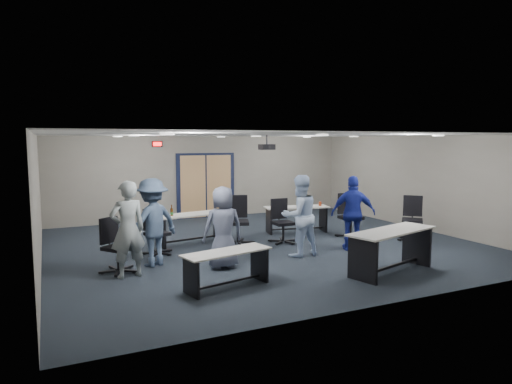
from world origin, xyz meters
name	(u,v)px	position (x,y,z in m)	size (l,w,h in m)	color
floor	(265,245)	(0.00, 0.00, 0.00)	(10.00, 10.00, 0.00)	black
back_wall	(206,177)	(0.00, 4.50, 1.35)	(10.00, 0.04, 2.70)	gray
front_wall	(392,220)	(0.00, -4.50, 1.35)	(10.00, 0.04, 2.70)	gray
left_wall	(38,202)	(-5.00, 0.00, 1.35)	(0.04, 9.00, 2.70)	gray
right_wall	(420,183)	(5.00, 0.00, 1.35)	(0.04, 9.00, 2.70)	gray
ceiling	(265,135)	(0.00, 0.00, 2.70)	(10.00, 9.00, 0.04)	white
double_door	(206,186)	(0.00, 4.46, 1.05)	(2.00, 0.07, 2.20)	black
exit_sign	(157,144)	(-1.60, 4.44, 2.45)	(0.32, 0.07, 0.18)	black
ceiling_projector	(267,147)	(0.30, 0.50, 2.40)	(0.35, 0.32, 0.37)	black
ceiling_can_lights	(260,136)	(0.00, 0.25, 2.67)	(6.24, 5.74, 0.02)	white
table_front_left	(227,263)	(-2.03, -2.67, 0.45)	(1.69, 0.87, 0.65)	beige
table_front_right	(392,244)	(1.22, -3.15, 0.57)	(2.17, 1.21, 0.84)	beige
table_back_left	(191,223)	(-1.60, 0.96, 0.51)	(1.90, 0.90, 1.01)	beige
table_back_right	(297,215)	(1.50, 1.03, 0.50)	(1.87, 0.96, 0.84)	beige
chair_back_a	(157,232)	(-2.61, 0.16, 0.52)	(0.65, 0.65, 1.04)	black
chair_back_b	(238,220)	(-0.56, 0.35, 0.60)	(0.75, 0.75, 1.20)	black
chair_back_c	(283,221)	(0.52, 0.01, 0.55)	(0.69, 0.69, 1.10)	black
chair_back_d	(351,216)	(2.45, -0.19, 0.58)	(0.73, 0.73, 1.17)	black
chair_loose_left	(118,245)	(-3.62, -0.93, 0.54)	(0.68, 0.68, 1.08)	black
chair_loose_right	(412,219)	(3.65, -1.16, 0.57)	(0.72, 0.72, 1.14)	black
person_gray	(128,229)	(-3.49, -1.32, 0.92)	(0.67, 0.44, 1.83)	gray
person_plaid	(223,227)	(-1.65, -1.48, 0.83)	(0.81, 0.53, 1.66)	slate
person_lightblue	(300,216)	(0.23, -1.29, 0.91)	(0.88, 0.69, 1.81)	#C0D9FF
person_navy	(353,213)	(1.66, -1.33, 0.87)	(1.02, 0.43, 1.75)	navy
person_back	(152,222)	(-2.90, -0.70, 0.90)	(1.16, 0.67, 1.80)	#3C4F6C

